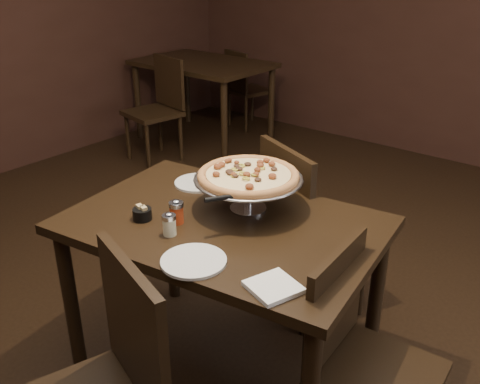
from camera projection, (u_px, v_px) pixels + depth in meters
The scene contains 15 objects.
room at pixel (200, 75), 1.91m from camera, with size 6.04×7.04×2.84m.
dining_table at pixel (223, 243), 2.24m from camera, with size 1.37×1.01×0.79m.
background_table at pixel (203, 72), 5.25m from camera, with size 1.28×0.85×0.80m.
pizza_stand at pixel (248, 176), 2.23m from camera, with size 0.46×0.46×0.19m.
parmesan_shaker at pixel (169, 224), 2.07m from camera, with size 0.06×0.06×0.10m.
pepper_flake_shaker at pixel (177, 212), 2.16m from camera, with size 0.06×0.06×0.10m.
packet_caddy at pixel (142, 214), 2.20m from camera, with size 0.08×0.08×0.06m.
napkin_stack at pixel (273, 287), 1.76m from camera, with size 0.15×0.15×0.02m, color white.
plate_left at pixel (198, 183), 2.54m from camera, with size 0.22×0.22×0.01m, color silver.
plate_near at pixel (194, 261), 1.90m from camera, with size 0.24×0.24×0.01m, color silver.
serving_spatula at pixel (221, 199), 2.04m from camera, with size 0.17×0.17×0.02m.
chair_far at pixel (305, 225), 2.73m from camera, with size 0.59×0.59×0.96m.
chair_side at pixel (361, 355), 1.92m from camera, with size 0.44×0.44×0.88m.
bg_chair_far at pixel (244, 86), 5.73m from camera, with size 0.48×0.48×0.84m.
bg_chair_near at pixel (159, 105), 4.86m from camera, with size 0.51×0.51×0.93m.
Camera 1 is at (1.37, -1.38, 1.82)m, focal length 40.00 mm.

